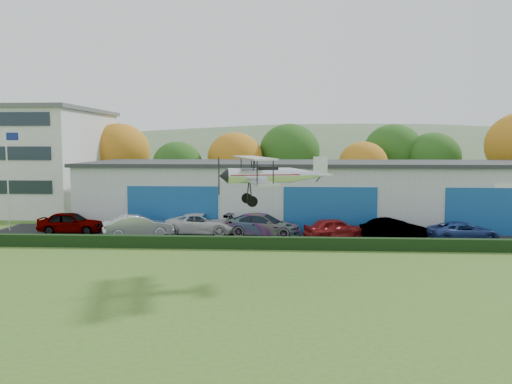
# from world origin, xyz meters

# --- Properties ---
(ground) EXTENTS (300.00, 300.00, 0.00)m
(ground) POSITION_xyz_m (0.00, 0.00, 0.00)
(ground) COLOR #3B6B21
(ground) RESTS_ON ground
(apron) EXTENTS (48.00, 9.00, 0.05)m
(apron) POSITION_xyz_m (3.00, 21.00, 0.03)
(apron) COLOR black
(apron) RESTS_ON ground
(hedge) EXTENTS (46.00, 0.60, 0.80)m
(hedge) POSITION_xyz_m (3.00, 16.20, 0.40)
(hedge) COLOR black
(hedge) RESTS_ON ground
(hangar) EXTENTS (40.60, 12.60, 5.30)m
(hangar) POSITION_xyz_m (5.00, 27.98, 2.66)
(hangar) COLOR #B2B7BC
(hangar) RESTS_ON ground
(flagpole) EXTENTS (1.05, 0.10, 8.00)m
(flagpole) POSITION_xyz_m (-19.88, 22.00, 4.78)
(flagpole) COLOR silver
(flagpole) RESTS_ON ground
(tree_belt) EXTENTS (75.70, 13.22, 10.12)m
(tree_belt) POSITION_xyz_m (0.85, 40.62, 5.61)
(tree_belt) COLOR #3D2614
(tree_belt) RESTS_ON ground
(distant_hills) EXTENTS (430.00, 196.00, 56.00)m
(distant_hills) POSITION_xyz_m (-4.38, 140.00, -13.05)
(distant_hills) COLOR #4C6642
(distant_hills) RESTS_ON ground
(car_0) EXTENTS (4.87, 2.11, 1.63)m
(car_0) POSITION_xyz_m (-14.69, 21.08, 0.87)
(car_0) COLOR gray
(car_0) RESTS_ON apron
(car_1) EXTENTS (5.27, 3.63, 1.65)m
(car_1) POSITION_xyz_m (-9.04, 19.63, 0.87)
(car_1) COLOR silver
(car_1) RESTS_ON apron
(car_2) EXTENTS (5.66, 2.80, 1.54)m
(car_2) POSITION_xyz_m (-4.69, 21.28, 0.82)
(car_2) COLOR silver
(car_2) RESTS_ON apron
(car_3) EXTENTS (5.89, 3.21, 1.62)m
(car_3) POSITION_xyz_m (-0.02, 20.87, 0.86)
(car_3) COLOR gray
(car_3) RESTS_ON apron
(car_4) EXTENTS (4.87, 3.22, 1.54)m
(car_4) POSITION_xyz_m (5.21, 19.61, 0.82)
(car_4) COLOR maroon
(car_4) RESTS_ON apron
(car_5) EXTENTS (4.91, 3.16, 1.53)m
(car_5) POSITION_xyz_m (9.30, 19.72, 0.81)
(car_5) COLOR gray
(car_5) RESTS_ON apron
(car_6) EXTENTS (5.15, 2.93, 1.36)m
(car_6) POSITION_xyz_m (14.04, 19.44, 0.73)
(car_6) COLOR navy
(car_6) RESTS_ON apron
(biplane) EXTENTS (5.83, 6.61, 2.47)m
(biplane) POSITION_xyz_m (0.81, 9.48, 5.30)
(biplane) COLOR silver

